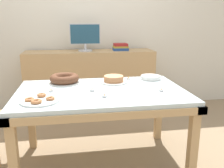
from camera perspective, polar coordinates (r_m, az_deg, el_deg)
ground_plane at (r=2.56m, az=-2.27°, el=-17.46°), size 12.00×12.00×0.00m
wall_back at (r=3.85m, az=-5.57°, el=13.73°), size 8.00×0.10×2.60m
dining_table at (r=2.28m, az=-2.44°, el=-3.51°), size 1.54×0.97×0.74m
sideboard at (r=3.66m, az=-4.95°, el=0.38°), size 1.82×0.44×0.92m
computer_monitor at (r=3.55m, az=-6.17°, el=10.53°), size 0.42×0.20×0.38m
book_stack at (r=3.63m, az=1.97°, el=8.45°), size 0.22×0.18×0.10m
cake_chocolate_round at (r=2.51m, az=0.38°, el=1.03°), size 0.28×0.28×0.07m
cake_golden_bundt at (r=2.52m, az=-10.81°, el=1.14°), size 0.30×0.30×0.09m
pastry_platter at (r=2.02m, az=-16.20°, el=-3.52°), size 0.31×0.31×0.04m
plate_stack at (r=2.68m, az=8.84°, el=1.50°), size 0.21×0.21×0.04m
tealight_near_cakes at (r=2.65m, az=3.79°, el=1.30°), size 0.04×0.04×0.04m
tealight_left_edge at (r=2.04m, az=-1.80°, el=-2.79°), size 0.04×0.04×0.04m
tealight_near_front at (r=2.26m, az=-13.75°, el=-1.49°), size 0.04×0.04×0.04m
tealight_right_edge at (r=2.25m, az=11.19°, el=-1.44°), size 0.04×0.04×0.04m
tealight_centre at (r=2.22m, az=-4.57°, el=-1.38°), size 0.04×0.04×0.04m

